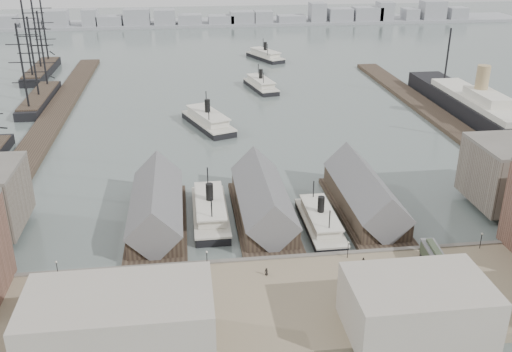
{
  "coord_description": "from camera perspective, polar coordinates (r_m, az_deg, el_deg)",
  "views": [
    {
      "loc": [
        -17.82,
        -108.71,
        66.64
      ],
      "look_at": [
        0.0,
        30.0,
        6.0
      ],
      "focal_mm": 40.0,
      "sensor_mm": 36.0,
      "label": 1
    }
  ],
  "objects": [
    {
      "name": "sailing_ship_mid",
      "position": [
        254.48,
        -20.85,
        7.31
      ],
      "size": [
        8.59,
        49.62,
        35.31
      ],
      "color": "black",
      "rests_on": "ground"
    },
    {
      "name": "horse_cart_center",
      "position": [
        110.14,
        -7.25,
        -12.19
      ],
      "size": [
        4.99,
        2.58,
        1.61
      ],
      "rotation": [
        0.0,
        0.0,
        1.27
      ],
      "color": "black",
      "rests_on": "quay"
    },
    {
      "name": "west_wharf",
      "position": [
        224.52,
        -19.96,
        4.96
      ],
      "size": [
        10.0,
        220.0,
        1.6
      ],
      "primitive_type": "cube",
      "color": "#2D231C",
      "rests_on": "ground"
    },
    {
      "name": "pedestrian_2",
      "position": [
        114.87,
        -7.23,
        -10.51
      ],
      "size": [
        1.25,
        1.03,
        1.69
      ],
      "primitive_type": "imported",
      "rotation": [
        0.0,
        0.0,
        3.59
      ],
      "color": "black",
      "rests_on": "quay"
    },
    {
      "name": "pedestrian_3",
      "position": [
        107.19,
        -6.02,
        -13.22
      ],
      "size": [
        0.61,
        1.08,
        1.74
      ],
      "primitive_type": "imported",
      "rotation": [
        0.0,
        0.0,
        1.76
      ],
      "color": "black",
      "rests_on": "quay"
    },
    {
      "name": "pedestrian_1",
      "position": [
        112.89,
        -17.46,
        -12.19
      ],
      "size": [
        1.08,
        1.1,
        1.79
      ],
      "primitive_type": "imported",
      "rotation": [
        0.0,
        0.0,
        5.4
      ],
      "color": "black",
      "rests_on": "quay"
    },
    {
      "name": "pedestrian_5",
      "position": [
        112.06,
        8.34,
        -11.53
      ],
      "size": [
        0.77,
        0.78,
        1.73
      ],
      "primitive_type": "imported",
      "rotation": [
        0.0,
        0.0,
        3.97
      ],
      "color": "black",
      "rests_on": "quay"
    },
    {
      "name": "ferry_open_mid",
      "position": [
        260.87,
        0.48,
        9.16
      ],
      "size": [
        13.63,
        28.25,
        9.7
      ],
      "rotation": [
        0.0,
        0.0,
        0.21
      ],
      "color": "black",
      "rests_on": "ground"
    },
    {
      "name": "tram",
      "position": [
        124.14,
        17.42,
        -8.03
      ],
      "size": [
        3.96,
        11.6,
        4.05
      ],
      "rotation": [
        0.0,
        0.0,
        -0.09
      ],
      "color": "black",
      "rests_on": "quay"
    },
    {
      "name": "lamp_post_near_w",
      "position": [
        119.11,
        -4.94,
        -7.98
      ],
      "size": [
        0.44,
        0.44,
        3.92
      ],
      "color": "black",
      "rests_on": "quay"
    },
    {
      "name": "lamp_post_far_e",
      "position": [
        134.63,
        21.62,
        -5.75
      ],
      "size": [
        0.44,
        0.44,
        3.92
      ],
      "color": "black",
      "rests_on": "quay"
    },
    {
      "name": "seawall",
      "position": [
        123.77,
        2.1,
        -8.52
      ],
      "size": [
        180.0,
        1.2,
        2.3
      ],
      "primitive_type": "cube",
      "color": "#59544C",
      "rests_on": "ground"
    },
    {
      "name": "ferry_shed_west",
      "position": [
        140.29,
        -9.91,
        -3.16
      ],
      "size": [
        14.0,
        42.0,
        12.6
      ],
      "color": "#2D231C",
      "rests_on": "ground"
    },
    {
      "name": "sailing_ship_far",
      "position": [
        306.46,
        -20.67,
        9.93
      ],
      "size": [
        9.32,
        51.77,
        38.31
      ],
      "color": "black",
      "rests_on": "ground"
    },
    {
      "name": "ferry_docked_east",
      "position": [
        138.37,
        6.44,
        -4.51
      ],
      "size": [
        7.64,
        25.46,
        9.09
      ],
      "color": "black",
      "rests_on": "ground"
    },
    {
      "name": "ferry_shed_east",
      "position": [
        146.75,
        10.79,
        -1.99
      ],
      "size": [
        14.0,
        42.0,
        12.6
      ],
      "color": "#2D231C",
      "rests_on": "ground"
    },
    {
      "name": "ferry_shed_center",
      "position": [
        141.18,
        0.68,
        -2.61
      ],
      "size": [
        14.0,
        42.0,
        12.6
      ],
      "color": "#2D231C",
      "rests_on": "ground"
    },
    {
      "name": "pedestrian_0",
      "position": [
        116.14,
        -18.49,
        -11.27
      ],
      "size": [
        0.67,
        0.75,
        1.68
      ],
      "primitive_type": "imported",
      "rotation": [
        0.0,
        0.0,
        1.14
      ],
      "color": "black",
      "rests_on": "quay"
    },
    {
      "name": "ferry_open_far",
      "position": [
        323.51,
        0.92,
        11.98
      ],
      "size": [
        19.16,
        29.45,
        10.15
      ],
      "rotation": [
        0.0,
        0.0,
        0.41
      ],
      "color": "black",
      "rests_on": "ground"
    },
    {
      "name": "street_bldg_west",
      "position": [
        97.32,
        -13.4,
        -14.37
      ],
      "size": [
        30.0,
        16.0,
        12.0
      ],
      "primitive_type": "cube",
      "color": "gray",
      "rests_on": "quay"
    },
    {
      "name": "far_shore",
      "position": [
        447.54,
        -5.42,
        15.28
      ],
      "size": [
        500.0,
        40.0,
        15.72
      ],
      "color": "gray",
      "rests_on": "ground"
    },
    {
      "name": "horse_cart_right",
      "position": [
        110.13,
        10.34,
        -12.44
      ],
      "size": [
        4.79,
        2.81,
        1.52
      ],
      "rotation": [
        0.0,
        0.0,
        1.88
      ],
      "color": "black",
      "rests_on": "quay"
    },
    {
      "name": "quay",
      "position": [
        111.78,
        3.35,
        -12.56
      ],
      "size": [
        180.0,
        30.0,
        2.0
      ],
      "primitive_type": "cube",
      "color": "#786951",
      "rests_on": "ground"
    },
    {
      "name": "lamp_post_far_w",
      "position": [
        122.14,
        -19.3,
        -8.5
      ],
      "size": [
        0.44,
        0.44,
        3.92
      ],
      "color": "black",
      "rests_on": "quay"
    },
    {
      "name": "pedestrian_6",
      "position": [
        122.6,
        10.68,
        -8.38
      ],
      "size": [
        0.94,
        1.01,
        1.66
      ],
      "primitive_type": "imported",
      "rotation": [
        0.0,
        0.0,
        5.22
      ],
      "color": "black",
      "rests_on": "quay"
    },
    {
      "name": "horse_cart_left",
      "position": [
        113.34,
        -11.97,
        -11.41
      ],
      "size": [
        4.69,
        1.56,
        1.67
      ],
      "rotation": [
        0.0,
        0.0,
        1.6
      ],
      "color": "black",
      "rests_on": "quay"
    },
    {
      "name": "east_wharf",
      "position": [
        230.22,
        17.72,
        5.7
      ],
      "size": [
        10.0,
        180.0,
        1.6
      ],
      "primitive_type": "cube",
      "color": "#2D231C",
      "rests_on": "ground"
    },
    {
      "name": "ferry_docked_west",
      "position": [
        142.64,
        -4.61,
        -3.42
      ],
      "size": [
        8.5,
        28.34,
        10.12
      ],
      "color": "black",
      "rests_on": "ground"
    },
    {
      "name": "ground",
      "position": [
        128.74,
        1.72,
        -7.74
      ],
      "size": [
        900.0,
        900.0,
        0.0
      ],
      "primitive_type": "plane",
      "color": "#4D5957",
      "rests_on": "ground"
    },
    {
      "name": "pedestrian_4",
      "position": [
        117.24,
        1.05,
        -9.55
      ],
      "size": [
        0.95,
        0.87,
        1.62
      ],
      "primitive_type": "imported",
      "rotation": [
        0.0,
        0.0,
        5.7
      ],
      "color": "black",
      "rests_on": "quay"
    },
    {
      "name": "ocean_steamer",
      "position": [
        232.51,
        21.33,
        6.32
      ],
      "size": [
        14.2,
        103.8,
        20.76
      ],
      "color": "black",
      "rests_on": "ground"
    },
    {
      "name": "lamp_post_near_e",
      "position": [
        123.51,
        9.2,
        -6.98
      ],
      "size": [
        0.44,
        0.44,
        3.92
      ],
      "color": "black",
      "rests_on": "quay"
    },
    {
      "name": "pedestrian_7",
      "position": [
        116.1,
        18.73,
        -11.34
      ],
      "size": [
        1.17,
        0.85,
        1.63
      ],
      "primitive_type": "imported",
      "rotation": [
        0.0,
        0.0,
        2.89
      ],
      "color": "black",
      "rests_on": "quay"
    },
    {
      "name": "ferry_open_near",
      "position": [
        209.83,
        -4.83,
        5.58
      ],
      "size": [
        19.31,
        32.06,
        10.99
      ],
      "rotation": [
        0.0,
        0.0,
        0.35
      ],
      "color": "black",
      "rests_on": "ground"
    },
    {
      "name": "street_bldg_center",
      "position": [
        104.26,
        15.81,
        -12.48
      ],
      "size": [
        24.0,
        16.0,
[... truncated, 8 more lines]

